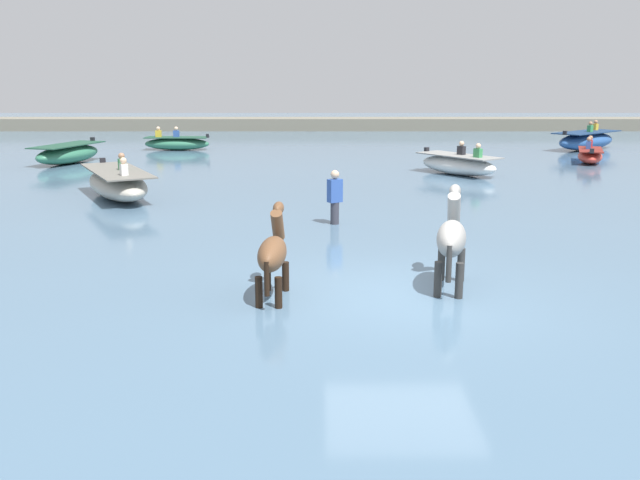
{
  "coord_description": "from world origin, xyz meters",
  "views": [
    {
      "loc": [
        -1.34,
        -10.58,
        3.77
      ],
      "look_at": [
        -1.33,
        1.68,
        0.86
      ],
      "focal_mm": 39.0,
      "sensor_mm": 36.0,
      "label": 1
    }
  ],
  "objects_px": {
    "boat_near_port": "(458,164)",
    "boat_far_inshore": "(176,143)",
    "boat_near_starboard": "(589,155)",
    "person_spectator_far": "(334,203)",
    "boat_distant_east": "(117,184)",
    "boat_far_offshore": "(586,141)",
    "horse_lead_grey": "(451,240)",
    "boat_mid_outer": "(67,154)",
    "horse_trailing_bay": "(272,255)"
  },
  "relations": [
    {
      "from": "boat_far_offshore",
      "to": "boat_near_starboard",
      "type": "height_order",
      "value": "boat_far_offshore"
    },
    {
      "from": "boat_distant_east",
      "to": "person_spectator_far",
      "type": "distance_m",
      "value": 7.1
    },
    {
      "from": "boat_mid_outer",
      "to": "person_spectator_far",
      "type": "relative_size",
      "value": 2.3
    },
    {
      "from": "horse_trailing_bay",
      "to": "person_spectator_far",
      "type": "relative_size",
      "value": 1.08
    },
    {
      "from": "horse_lead_grey",
      "to": "person_spectator_far",
      "type": "relative_size",
      "value": 1.2
    },
    {
      "from": "boat_distant_east",
      "to": "boat_far_inshore",
      "type": "relative_size",
      "value": 1.42
    },
    {
      "from": "horse_lead_grey",
      "to": "horse_trailing_bay",
      "type": "distance_m",
      "value": 2.93
    },
    {
      "from": "boat_distant_east",
      "to": "boat_far_inshore",
      "type": "xyz_separation_m",
      "value": [
        -0.93,
        13.04,
        -0.09
      ]
    },
    {
      "from": "boat_mid_outer",
      "to": "boat_near_starboard",
      "type": "distance_m",
      "value": 20.82
    },
    {
      "from": "boat_far_offshore",
      "to": "boat_far_inshore",
      "type": "bearing_deg",
      "value": -179.51
    },
    {
      "from": "boat_near_port",
      "to": "boat_far_inshore",
      "type": "distance_m",
      "value": 14.22
    },
    {
      "from": "horse_lead_grey",
      "to": "boat_far_inshore",
      "type": "relative_size",
      "value": 0.64
    },
    {
      "from": "boat_far_offshore",
      "to": "boat_near_starboard",
      "type": "xyz_separation_m",
      "value": [
        -1.71,
        -5.02,
        -0.14
      ]
    },
    {
      "from": "boat_mid_outer",
      "to": "boat_far_inshore",
      "type": "xyz_separation_m",
      "value": [
        3.3,
        5.07,
        -0.06
      ]
    },
    {
      "from": "horse_lead_grey",
      "to": "boat_mid_outer",
      "type": "distance_m",
      "value": 20.56
    },
    {
      "from": "horse_lead_grey",
      "to": "boat_near_port",
      "type": "height_order",
      "value": "horse_lead_grey"
    },
    {
      "from": "boat_far_inshore",
      "to": "person_spectator_far",
      "type": "xyz_separation_m",
      "value": [
        7.05,
        -16.64,
        0.2
      ]
    },
    {
      "from": "boat_far_offshore",
      "to": "boat_near_starboard",
      "type": "bearing_deg",
      "value": -108.85
    },
    {
      "from": "boat_distant_east",
      "to": "person_spectator_far",
      "type": "relative_size",
      "value": 2.64
    },
    {
      "from": "boat_near_port",
      "to": "boat_mid_outer",
      "type": "xyz_separation_m",
      "value": [
        -14.88,
        3.18,
        0.02
      ]
    },
    {
      "from": "person_spectator_far",
      "to": "boat_near_port",
      "type": "bearing_deg",
      "value": 61.62
    },
    {
      "from": "horse_trailing_bay",
      "to": "boat_far_inshore",
      "type": "bearing_deg",
      "value": 105.06
    },
    {
      "from": "person_spectator_far",
      "to": "boat_distant_east",
      "type": "bearing_deg",
      "value": 149.58
    },
    {
      "from": "boat_near_starboard",
      "to": "person_spectator_far",
      "type": "bearing_deg",
      "value": -131.61
    },
    {
      "from": "boat_near_starboard",
      "to": "boat_far_inshore",
      "type": "xyz_separation_m",
      "value": [
        -17.52,
        4.85,
        0.03
      ]
    },
    {
      "from": "boat_near_port",
      "to": "boat_far_inshore",
      "type": "bearing_deg",
      "value": 144.52
    },
    {
      "from": "horse_lead_grey",
      "to": "boat_far_inshore",
      "type": "xyz_separation_m",
      "value": [
        -8.85,
        21.66,
        -0.49
      ]
    },
    {
      "from": "boat_distant_east",
      "to": "boat_near_starboard",
      "type": "height_order",
      "value": "boat_distant_east"
    },
    {
      "from": "boat_far_inshore",
      "to": "person_spectator_far",
      "type": "relative_size",
      "value": 1.87
    },
    {
      "from": "boat_mid_outer",
      "to": "boat_near_port",
      "type": "bearing_deg",
      "value": -12.07
    },
    {
      "from": "boat_far_offshore",
      "to": "boat_distant_east",
      "type": "height_order",
      "value": "boat_far_offshore"
    },
    {
      "from": "boat_distant_east",
      "to": "person_spectator_far",
      "type": "xyz_separation_m",
      "value": [
        6.12,
        -3.59,
        0.11
      ]
    },
    {
      "from": "person_spectator_far",
      "to": "boat_mid_outer",
      "type": "bearing_deg",
      "value": 131.83
    },
    {
      "from": "boat_far_inshore",
      "to": "person_spectator_far",
      "type": "bearing_deg",
      "value": -67.03
    },
    {
      "from": "boat_near_port",
      "to": "boat_near_starboard",
      "type": "xyz_separation_m",
      "value": [
        5.94,
        3.4,
        -0.07
      ]
    },
    {
      "from": "person_spectator_far",
      "to": "boat_near_starboard",
      "type": "bearing_deg",
      "value": 48.39
    },
    {
      "from": "horse_lead_grey",
      "to": "boat_distant_east",
      "type": "distance_m",
      "value": 11.7
    },
    {
      "from": "boat_near_port",
      "to": "boat_distant_east",
      "type": "relative_size",
      "value": 0.76
    },
    {
      "from": "horse_lead_grey",
      "to": "boat_far_inshore",
      "type": "height_order",
      "value": "horse_lead_grey"
    },
    {
      "from": "horse_trailing_bay",
      "to": "boat_far_offshore",
      "type": "bearing_deg",
      "value": 59.33
    },
    {
      "from": "boat_far_offshore",
      "to": "boat_distant_east",
      "type": "xyz_separation_m",
      "value": [
        -18.3,
        -13.21,
        -0.02
      ]
    },
    {
      "from": "boat_far_offshore",
      "to": "person_spectator_far",
      "type": "relative_size",
      "value": 2.51
    },
    {
      "from": "boat_far_offshore",
      "to": "boat_near_port",
      "type": "distance_m",
      "value": 11.38
    },
    {
      "from": "boat_mid_outer",
      "to": "horse_lead_grey",
      "type": "bearing_deg",
      "value": -53.78
    },
    {
      "from": "boat_far_offshore",
      "to": "boat_far_inshore",
      "type": "distance_m",
      "value": 19.23
    },
    {
      "from": "boat_mid_outer",
      "to": "person_spectator_far",
      "type": "xyz_separation_m",
      "value": [
        10.35,
        -11.57,
        0.14
      ]
    },
    {
      "from": "horse_lead_grey",
      "to": "boat_near_port",
      "type": "xyz_separation_m",
      "value": [
        2.73,
        13.4,
        -0.45
      ]
    },
    {
      "from": "horse_trailing_bay",
      "to": "boat_near_starboard",
      "type": "height_order",
      "value": "horse_trailing_bay"
    },
    {
      "from": "horse_trailing_bay",
      "to": "boat_mid_outer",
      "type": "distance_m",
      "value": 19.48
    },
    {
      "from": "boat_far_offshore",
      "to": "boat_near_port",
      "type": "xyz_separation_m",
      "value": [
        -7.65,
        -8.42,
        -0.07
      ]
    }
  ]
}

